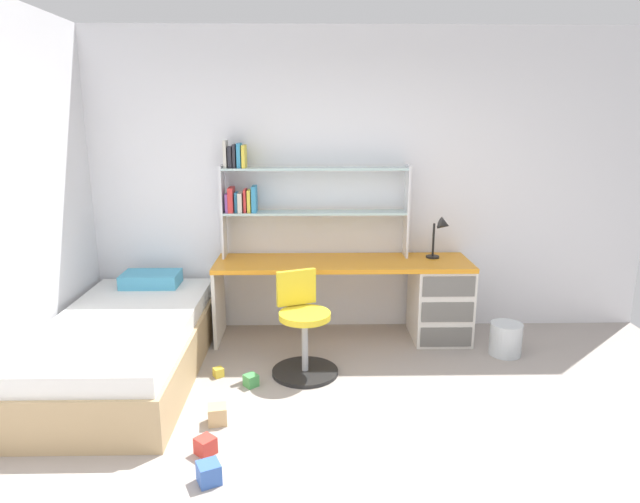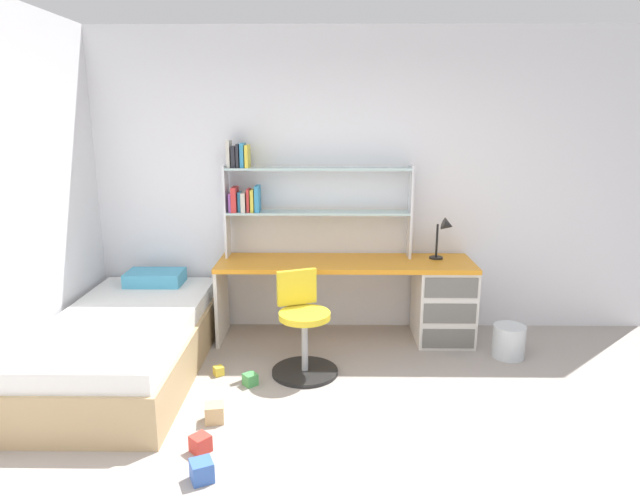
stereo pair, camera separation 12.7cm
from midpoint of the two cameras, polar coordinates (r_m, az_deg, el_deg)
The scene contains 13 objects.
ground_plane at distance 3.31m, azimuth 5.69°, elevation -23.10°, with size 5.64×5.82×0.02m, color #9E938C.
room_shell at distance 3.99m, azimuth -12.75°, elevation 4.81°, with size 5.64×5.82×2.74m.
desk at distance 5.04m, azimuth 10.34°, elevation -4.39°, with size 2.26×0.60×0.73m.
bookshelf_hutch at distance 4.96m, azimuth -2.34°, elevation 6.14°, with size 1.67×0.22×1.04m.
desk_lamp at distance 5.01m, azimuth 13.50°, elevation 1.99°, with size 0.20×0.17×0.38m.
swivel_chair at distance 4.35m, azimuth -0.88°, elevation -8.54°, with size 0.52×0.52×0.80m.
bed_platform at distance 4.60m, azimuth -18.49°, elevation -9.00°, with size 1.08×2.09×0.61m.
waste_bin at distance 4.96m, azimuth 19.61°, elevation -8.74°, with size 0.27×0.27×0.28m, color silver.
toy_block_red_0 at distance 3.58m, azimuth -11.19°, elevation -18.88°, with size 0.10×0.10×0.10m, color red.
toy_block_green_1 at distance 4.29m, azimuth -6.35°, elevation -12.99°, with size 0.09×0.09×0.09m, color #479E51.
toy_block_natural_2 at distance 3.86m, azimuth -9.88°, elevation -16.10°, with size 0.12×0.12×0.12m, color tan.
toy_block_blue_3 at distance 3.34m, azimuth -10.97°, elevation -21.34°, with size 0.12×0.12×0.12m, color #3860B7.
toy_block_yellow_4 at distance 4.47m, azimuth -9.60°, elevation -12.06°, with size 0.07×0.07×0.07m, color gold.
Camera 2 is at (-0.21, -2.63, 1.97)m, focal length 31.00 mm.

